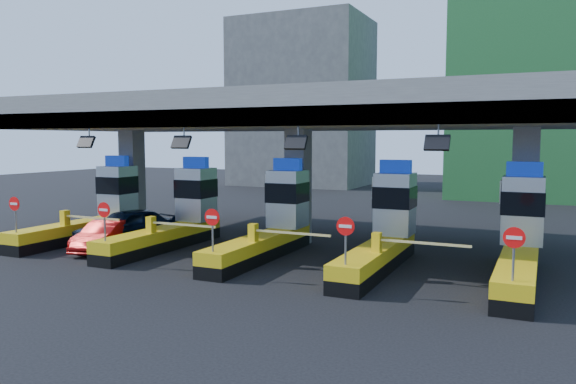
% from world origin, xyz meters
% --- Properties ---
extents(ground, '(120.00, 120.00, 0.00)m').
position_xyz_m(ground, '(0.00, 0.00, 0.00)').
color(ground, black).
rests_on(ground, ground).
extents(toll_canopy, '(28.00, 12.09, 7.00)m').
position_xyz_m(toll_canopy, '(0.00, 2.87, 6.13)').
color(toll_canopy, slate).
rests_on(toll_canopy, ground).
extents(toll_lane_far_left, '(4.43, 8.00, 4.16)m').
position_xyz_m(toll_lane_far_left, '(-10.00, 0.28, 1.40)').
color(toll_lane_far_left, black).
rests_on(toll_lane_far_left, ground).
extents(toll_lane_left, '(4.43, 8.00, 4.16)m').
position_xyz_m(toll_lane_left, '(-5.00, 0.28, 1.40)').
color(toll_lane_left, black).
rests_on(toll_lane_left, ground).
extents(toll_lane_center, '(4.43, 8.00, 4.16)m').
position_xyz_m(toll_lane_center, '(0.00, 0.28, 1.40)').
color(toll_lane_center, black).
rests_on(toll_lane_center, ground).
extents(toll_lane_right, '(4.43, 8.00, 4.16)m').
position_xyz_m(toll_lane_right, '(5.00, 0.28, 1.40)').
color(toll_lane_right, black).
rests_on(toll_lane_right, ground).
extents(toll_lane_far_right, '(4.43, 8.00, 4.16)m').
position_xyz_m(toll_lane_far_right, '(10.00, 0.28, 1.40)').
color(toll_lane_far_right, black).
rests_on(toll_lane_far_right, ground).
extents(bg_building_scaffold, '(18.00, 12.00, 28.00)m').
position_xyz_m(bg_building_scaffold, '(12.00, 32.00, 14.00)').
color(bg_building_scaffold, '#1E5926').
rests_on(bg_building_scaffold, ground).
extents(bg_building_concrete, '(14.00, 10.00, 18.00)m').
position_xyz_m(bg_building_concrete, '(-14.00, 36.00, 9.00)').
color(bg_building_concrete, '#4C4C49').
rests_on(bg_building_concrete, ground).
extents(van, '(3.35, 5.43, 1.73)m').
position_xyz_m(van, '(-7.29, -0.73, 0.86)').
color(van, black).
rests_on(van, ground).
extents(red_car, '(2.41, 4.30, 1.34)m').
position_xyz_m(red_car, '(-7.24, -2.18, 0.67)').
color(red_car, '#AE0E0D').
rests_on(red_car, ground).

